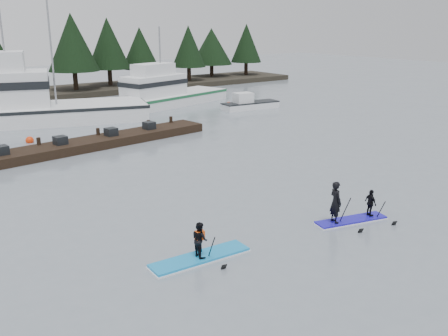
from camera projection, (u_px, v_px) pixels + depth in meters
ground at (318, 231)px, 19.11m from camera, size 160.00×160.00×0.00m
far_shore at (14, 96)px, 51.26m from camera, size 70.00×8.00×0.60m
treeline at (15, 99)px, 51.34m from camera, size 60.00×4.00×8.00m
fishing_boat_large at (17, 114)px, 38.78m from camera, size 19.32×10.67×10.41m
fishing_boat_medium at (164, 100)px, 47.19m from camera, size 13.88×7.02×8.10m
skiff at (250, 105)px, 45.50m from camera, size 5.51×2.22×0.63m
floating_dock at (91, 143)px, 31.55m from camera, size 16.92×4.14×0.56m
buoy_b at (30, 143)px, 32.98m from camera, size 0.53×0.53×0.53m
buoy_c at (229, 106)px, 46.89m from camera, size 0.56×0.56×0.56m
paddleboard_solo at (200, 249)px, 16.71m from camera, size 3.58×1.20×1.81m
paddleboard_duo at (348, 207)px, 19.77m from camera, size 3.11×1.63×2.31m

